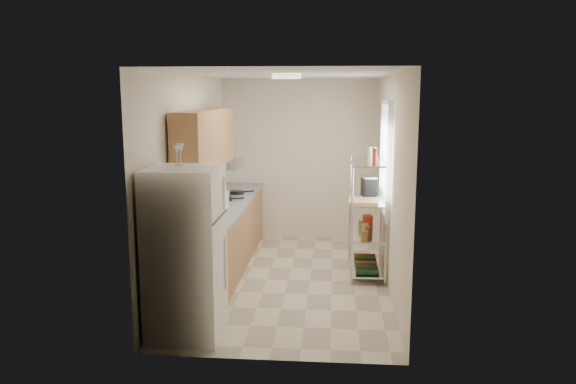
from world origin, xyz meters
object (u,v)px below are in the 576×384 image
object	(u,v)px
rice_cooker	(219,199)
cutting_board	(364,200)
refrigerator	(185,253)
frying_pan_large	(224,199)
espresso_machine	(369,187)

from	to	relation	value
rice_cooker	cutting_board	world-z (taller)	rice_cooker
refrigerator	cutting_board	bearing A→B (deg)	46.23
cutting_board	refrigerator	bearing A→B (deg)	-133.77
refrigerator	frying_pan_large	xyz separation A→B (m)	(-0.09, 2.39, 0.08)
refrigerator	rice_cooker	distance (m)	1.92
frying_pan_large	rice_cooker	bearing A→B (deg)	-99.82
rice_cooker	frying_pan_large	bearing A→B (deg)	92.77
refrigerator	cutting_board	distance (m)	2.63
refrigerator	cutting_board	world-z (taller)	refrigerator
frying_pan_large	espresso_machine	size ratio (longest dim) A/B	0.84
refrigerator	rice_cooker	xyz separation A→B (m)	(-0.06, 1.91, 0.17)
refrigerator	cutting_board	size ratio (longest dim) A/B	3.51
cutting_board	espresso_machine	distance (m)	0.31
cutting_board	espresso_machine	world-z (taller)	espresso_machine
cutting_board	espresso_machine	size ratio (longest dim) A/B	1.67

